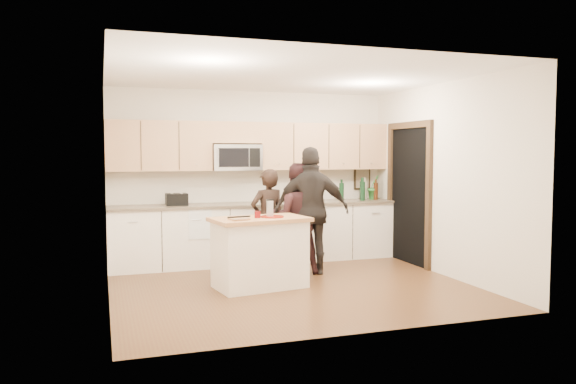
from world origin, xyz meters
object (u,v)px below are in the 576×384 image
object	(u,v)px
toaster	(177,199)
woman_left	(268,220)
woman_center	(297,218)
island	(260,252)
woman_right	(312,211)

from	to	relation	value
toaster	woman_left	world-z (taller)	woman_left
woman_left	toaster	bearing A→B (deg)	-36.69
woman_left	woman_center	xyz separation A→B (m)	(0.35, -0.29, 0.05)
island	toaster	bearing A→B (deg)	109.36
toaster	woman_center	size ratio (longest dim) A/B	0.20
woman_right	woman_center	bearing A→B (deg)	-29.36
island	toaster	world-z (taller)	toaster
island	woman_center	distance (m)	1.08
woman_left	woman_right	xyz separation A→B (m)	(0.52, -0.45, 0.16)
island	woman_left	world-z (taller)	woman_left
woman_right	toaster	bearing A→B (deg)	-16.56
woman_left	woman_center	distance (m)	0.45
toaster	woman_left	bearing A→B (deg)	-24.94
woman_center	toaster	bearing A→B (deg)	-8.72
island	woman_right	xyz separation A→B (m)	(0.92, 0.55, 0.45)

